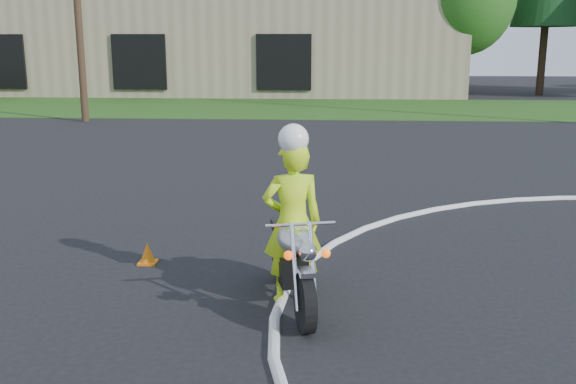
{
  "coord_description": "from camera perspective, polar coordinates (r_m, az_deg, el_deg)",
  "views": [
    {
      "loc": [
        -5.42,
        -3.51,
        2.93
      ],
      "look_at": [
        -5.95,
        4.43,
        1.1
      ],
      "focal_mm": 40.0,
      "sensor_mm": 36.0,
      "label": 1
    }
  ],
  "objects": [
    {
      "name": "grass_strip",
      "position": [
        31.12,
        13.92,
        7.2
      ],
      "size": [
        120.0,
        10.0,
        0.02
      ],
      "primitive_type": "cube",
      "color": "#1E4714",
      "rests_on": "ground"
    },
    {
      "name": "primary_motorcycle",
      "position": [
        7.31,
        0.43,
        -6.07
      ],
      "size": [
        0.81,
        2.11,
        1.13
      ],
      "rotation": [
        0.0,
        0.0,
        0.25
      ],
      "color": "black",
      "rests_on": "ground"
    },
    {
      "name": "rider_primary_grp",
      "position": [
        7.31,
        0.4,
        -2.3
      ],
      "size": [
        0.78,
        0.61,
        2.09
      ],
      "rotation": [
        0.0,
        0.0,
        0.25
      ],
      "color": "#C7F71A",
      "rests_on": "ground"
    },
    {
      "name": "warehouse",
      "position": [
        45.3,
        -12.73,
        14.21
      ],
      "size": [
        41.0,
        17.0,
        8.3
      ],
      "color": "tan",
      "rests_on": "ground"
    }
  ]
}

